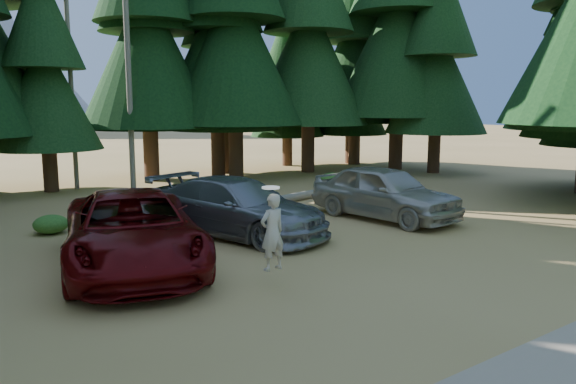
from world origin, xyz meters
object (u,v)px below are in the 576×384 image
Objects in this scene: silver_minivan_right at (384,192)px; log_left at (159,205)px; red_pickup at (133,230)px; silver_minivan_center at (237,207)px; log_right at (294,197)px; frisbee_player at (272,232)px; log_mid at (218,193)px.

silver_minivan_right reaches higher than log_left.
silver_minivan_right reaches higher than red_pickup.
log_left is at bearing 73.75° from silver_minivan_center.
log_left is at bearing 148.79° from log_right.
frisbee_player reaches higher than log_left.
silver_minivan_center is at bearing 37.33° from red_pickup.
silver_minivan_right reaches higher than log_mid.
red_pickup is 1.25× the size of log_right.
log_left is (3.41, 6.52, -0.73)m from red_pickup.
log_left is (1.59, 9.49, -1.02)m from frisbee_player.
red_pickup is 1.11× the size of silver_minivan_center.
log_mid is (2.84, 6.27, -0.68)m from silver_minivan_center.
silver_minivan_center reaches higher than log_right.
red_pickup is at bearing -177.26° from silver_minivan_center.
log_mid is at bearing 47.57° from silver_minivan_center.
silver_minivan_right is at bearing 20.22° from red_pickup.
log_mid is (6.41, 7.63, -0.73)m from red_pickup.
log_left is at bearing -143.60° from log_mid.
silver_minivan_right is at bearing -67.54° from log_left.
red_pickup is 1.64× the size of log_left.
log_mid is 3.27m from log_right.
frisbee_player is (1.82, -2.97, 0.28)m from red_pickup.
log_left is 5.07m from log_right.
frisbee_player is at bearing -130.20° from silver_minivan_center.
log_left is (-0.17, 5.16, -0.68)m from silver_minivan_center.
log_right is at bearing -133.21° from frisbee_player.
silver_minivan_center is 1.47× the size of log_left.
red_pickup is 10.00m from log_mid.
red_pickup is 1.84× the size of log_mid.
frisbee_player is 10.19m from log_right.
silver_minivan_center is at bearing -98.30° from log_mid.
red_pickup is at bearing -113.99° from log_mid.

